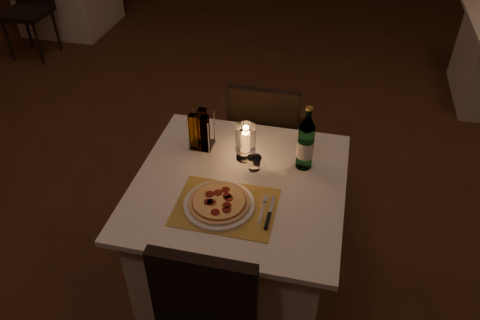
% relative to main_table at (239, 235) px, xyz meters
% --- Properties ---
extents(floor, '(8.00, 10.00, 0.02)m').
position_rel_main_table_xyz_m(floor, '(-0.20, 0.46, -0.38)').
color(floor, '#4B2A18').
rests_on(floor, ground).
extents(main_table, '(1.00, 1.00, 0.74)m').
position_rel_main_table_xyz_m(main_table, '(0.00, 0.00, 0.00)').
color(main_table, silver).
rests_on(main_table, ground).
extents(chair_far, '(0.42, 0.42, 0.90)m').
position_rel_main_table_xyz_m(chair_far, '(0.00, 0.71, 0.18)').
color(chair_far, black).
rests_on(chair_far, ground).
extents(placemat, '(0.45, 0.34, 0.00)m').
position_rel_main_table_xyz_m(placemat, '(-0.02, -0.18, 0.37)').
color(placemat, gold).
rests_on(placemat, main_table).
extents(plate, '(0.32, 0.32, 0.01)m').
position_rel_main_table_xyz_m(plate, '(-0.05, -0.18, 0.38)').
color(plate, white).
rests_on(plate, placemat).
extents(pizza, '(0.28, 0.28, 0.02)m').
position_rel_main_table_xyz_m(pizza, '(-0.05, -0.18, 0.39)').
color(pizza, '#D8B77F').
rests_on(pizza, plate).
extents(fork, '(0.02, 0.18, 0.00)m').
position_rel_main_table_xyz_m(fork, '(0.14, -0.15, 0.37)').
color(fork, silver).
rests_on(fork, placemat).
extents(knife, '(0.02, 0.22, 0.01)m').
position_rel_main_table_xyz_m(knife, '(0.18, -0.21, 0.37)').
color(knife, black).
rests_on(knife, placemat).
extents(tumbler, '(0.07, 0.07, 0.07)m').
position_rel_main_table_xyz_m(tumbler, '(0.05, 0.11, 0.40)').
color(tumbler, white).
rests_on(tumbler, main_table).
extents(water_bottle, '(0.08, 0.08, 0.34)m').
position_rel_main_table_xyz_m(water_bottle, '(0.28, 0.19, 0.50)').
color(water_bottle, '#59A569').
rests_on(water_bottle, main_table).
extents(hurricane_candle, '(0.10, 0.10, 0.19)m').
position_rel_main_table_xyz_m(hurricane_candle, '(-0.01, 0.19, 0.48)').
color(hurricane_candle, white).
rests_on(hurricane_candle, main_table).
extents(cruet_caddy, '(0.12, 0.12, 0.21)m').
position_rel_main_table_xyz_m(cruet_caddy, '(-0.26, 0.23, 0.46)').
color(cruet_caddy, white).
rests_on(cruet_caddy, main_table).
extents(neighbor_chair_la, '(0.42, 0.42, 0.90)m').
position_rel_main_table_xyz_m(neighbor_chair_la, '(-2.73, 2.43, 0.18)').
color(neighbor_chair_la, black).
rests_on(neighbor_chair_la, ground).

